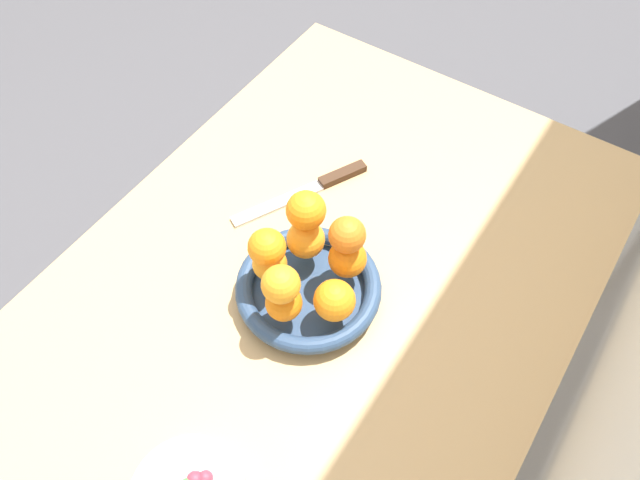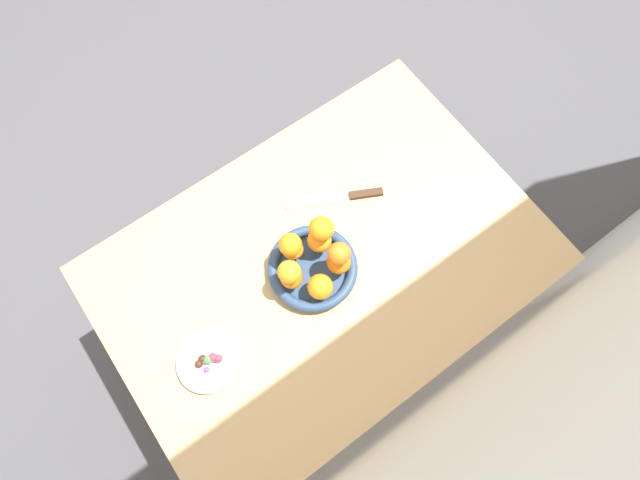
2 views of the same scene
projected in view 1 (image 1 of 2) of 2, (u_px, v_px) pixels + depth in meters
ground_plane at (320, 433)px, 1.59m from camera, size 6.00×6.00×0.00m
dining_table at (321, 308)px, 1.06m from camera, size 1.10×0.76×0.74m
fruit_bowl at (307, 288)px, 0.96m from camera, size 0.22×0.22×0.04m
orange_0 at (270, 264)px, 0.93m from camera, size 0.05×0.05×0.05m
orange_1 at (283, 302)px, 0.89m from camera, size 0.05×0.05×0.05m
orange_2 at (334, 300)px, 0.89m from camera, size 0.06×0.06×0.06m
orange_3 at (347, 258)px, 0.93m from camera, size 0.06×0.06×0.06m
orange_4 at (306, 239)px, 0.95m from camera, size 0.06×0.06×0.06m
orange_5 at (347, 235)px, 0.88m from camera, size 0.05×0.05×0.05m
orange_6 at (267, 247)px, 0.88m from camera, size 0.06×0.06×0.06m
orange_7 at (306, 210)px, 0.91m from camera, size 0.06×0.06×0.06m
orange_8 at (281, 284)px, 0.84m from camera, size 0.05×0.05×0.05m
candy_ball_4 at (205, 478)px, 0.78m from camera, size 0.02×0.02×0.02m
candy_ball_5 at (195, 479)px, 0.78m from camera, size 0.02×0.02×0.02m
knife at (312, 188)px, 1.09m from camera, size 0.24×0.14×0.01m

